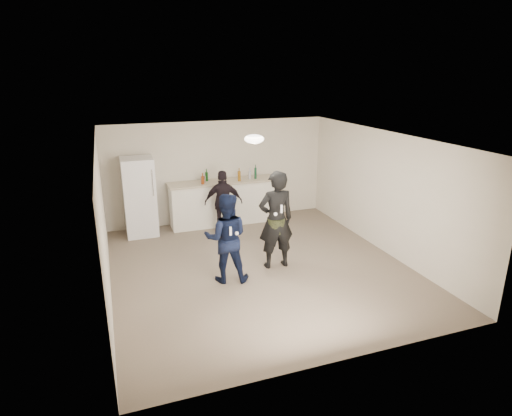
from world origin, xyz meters
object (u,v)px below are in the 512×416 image
object	(u,v)px
fridge	(140,197)
woman	(276,220)
counter	(224,203)
man	(226,238)
shaker	(204,179)
spectator	(224,202)

from	to	relation	value
fridge	woman	distance (m)	3.49
counter	man	xyz separation A→B (m)	(-0.76, -2.95, 0.29)
shaker	spectator	xyz separation A→B (m)	(0.30, -0.62, -0.43)
counter	woman	distance (m)	2.76
woman	spectator	xyz separation A→B (m)	(-0.46, 2.08, -0.21)
fridge	woman	bearing A→B (deg)	-49.22
counter	spectator	size ratio (longest dim) A/B	1.74
counter	spectator	xyz separation A→B (m)	(-0.17, -0.64, 0.22)
counter	spectator	bearing A→B (deg)	-105.38
shaker	man	bearing A→B (deg)	-95.56
spectator	fridge	bearing A→B (deg)	-2.78
man	woman	world-z (taller)	woman
fridge	shaker	size ratio (longest dim) A/B	10.59
man	spectator	bearing A→B (deg)	-87.78
counter	shaker	world-z (taller)	shaker
counter	man	world-z (taller)	man
woman	fridge	bearing A→B (deg)	-48.92
shaker	woman	xyz separation A→B (m)	(0.76, -2.70, -0.22)
fridge	spectator	size ratio (longest dim) A/B	1.21
man	spectator	distance (m)	2.39
counter	shaker	distance (m)	0.81
man	woman	bearing A→B (deg)	-150.72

